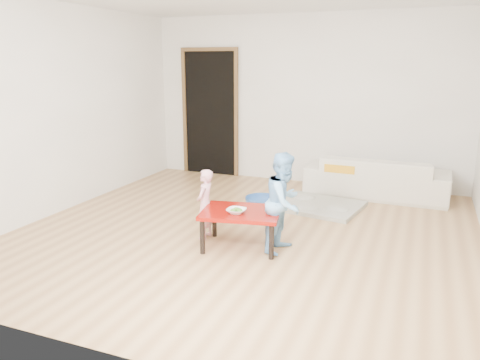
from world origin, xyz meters
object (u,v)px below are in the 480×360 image
Objects in this scene: sofa at (376,177)px; bowl at (236,211)px; child_blue at (284,202)px; basin at (262,202)px; child_pink at (205,204)px; red_table at (241,229)px.

sofa is 2.83m from bowl.
child_blue reaches higher than basin.
child_pink is 0.90m from child_blue.
sofa is 2.74m from red_table.
red_table is 1.41m from basin.
sofa is at bearing 66.46° from red_table.
red_table is at bearing 82.76° from bowl.
child_blue is at bearing -62.22° from basin.
child_pink is at bearing 59.01° from sofa.
child_pink is at bearing 98.31° from child_blue.
child_blue reaches higher than child_pink.
child_blue is 2.29× the size of basin.
child_pink is 1.33m from basin.
sofa is 1.93× the size of child_blue.
sofa reaches higher than basin.
child_blue is (0.44, 0.19, 0.09)m from bowl.
bowl is at bearing 68.92° from sofa.
bowl is at bearing 62.45° from child_pink.
child_blue is (-0.66, -2.42, 0.22)m from sofa.
child_pink is at bearing -99.45° from basin.
child_blue is at bearing 22.82° from bowl.
child_blue is 1.52m from basin.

